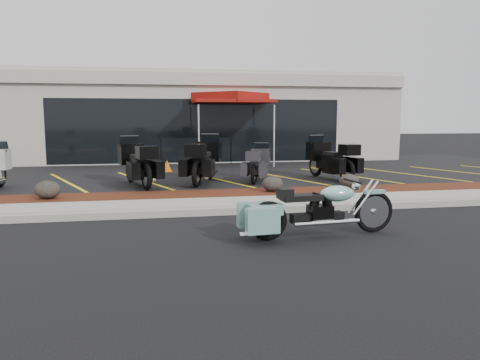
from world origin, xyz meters
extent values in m
plane|color=black|center=(0.00, 0.00, 0.00)|extent=(90.00, 90.00, 0.00)
cube|color=gray|center=(0.00, 0.90, 0.07)|extent=(24.00, 0.25, 0.15)
cube|color=gray|center=(0.00, 1.60, 0.07)|extent=(24.00, 1.20, 0.15)
cube|color=black|center=(0.00, 2.80, 0.08)|extent=(24.00, 1.20, 0.16)
cube|color=black|center=(0.00, 8.20, 0.07)|extent=(26.00, 9.60, 0.15)
cube|color=#A5A195|center=(0.00, 14.50, 2.00)|extent=(18.00, 8.00, 4.00)
cube|color=black|center=(0.00, 10.52, 1.50)|extent=(12.00, 0.06, 2.60)
cube|color=#A5A195|center=(0.00, 10.49, 3.60)|extent=(18.00, 0.30, 0.50)
ellipsoid|color=black|center=(-4.31, 2.66, 0.37)|extent=(0.60, 0.50, 0.43)
ellipsoid|color=black|center=(1.17, 2.76, 0.36)|extent=(0.55, 0.46, 0.39)
ellipsoid|color=black|center=(3.34, 2.95, 0.35)|extent=(0.54, 0.45, 0.38)
cone|color=#D35707|center=(-1.39, 7.81, 0.35)|extent=(0.39, 0.39, 0.40)
cylinder|color=silver|center=(0.39, 8.20, 1.34)|extent=(0.06, 0.06, 2.37)
cylinder|color=silver|center=(3.11, 9.17, 1.34)|extent=(0.06, 0.06, 2.37)
cylinder|color=silver|center=(-0.58, 10.92, 1.34)|extent=(0.06, 0.06, 2.37)
cylinder|color=silver|center=(2.14, 11.89, 1.34)|extent=(0.06, 0.06, 2.37)
cube|color=maroon|center=(1.26, 10.04, 2.68)|extent=(3.95, 3.95, 0.12)
cube|color=maroon|center=(1.26, 10.04, 2.85)|extent=(3.02, 3.02, 0.36)
camera|label=1|loc=(-1.81, -8.82, 2.07)|focal=35.00mm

